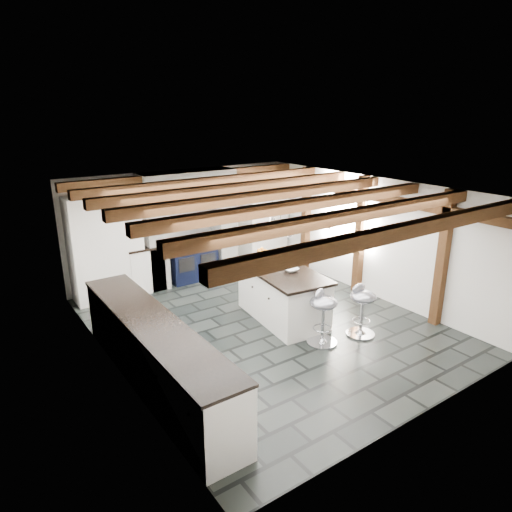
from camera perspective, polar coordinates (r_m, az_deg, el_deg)
ground at (r=7.81m, az=1.08°, el=-8.58°), size 6.00×6.00×0.00m
room_shell at (r=8.26m, az=-8.10°, el=0.69°), size 6.00×6.03×6.00m
range_cooker at (r=9.77m, az=-8.13°, el=-0.26°), size 1.00×0.63×0.99m
kitchen_island at (r=7.87m, az=3.34°, el=-4.79°), size 1.13×1.88×1.18m
bar_stool_near at (r=7.46m, az=13.09°, el=-5.93°), size 0.46×0.46×0.85m
bar_stool_far at (r=7.08m, az=8.32°, el=-6.82°), size 0.57×0.57×0.88m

